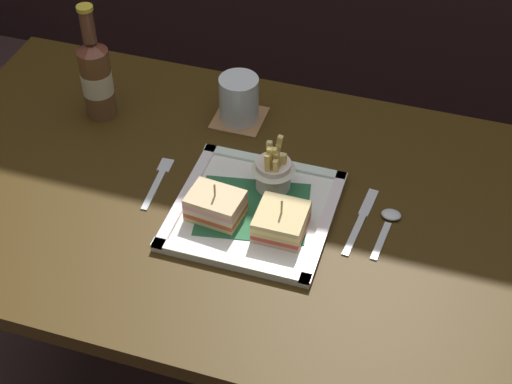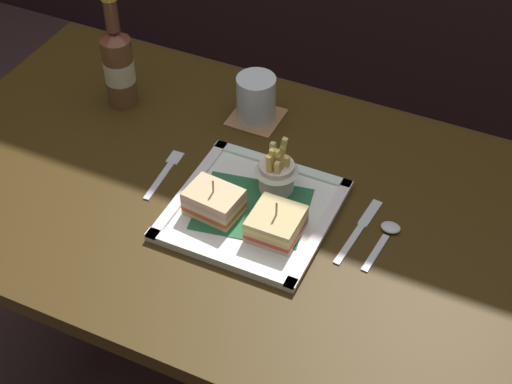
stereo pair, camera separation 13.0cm
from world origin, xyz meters
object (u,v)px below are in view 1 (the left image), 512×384
Objects in this scene: beer_bottle at (96,76)px; water_glass at (239,101)px; sandwich_half_right at (281,222)px; fork at (158,180)px; dining_table at (258,246)px; sandwich_half_left at (215,206)px; knife at (362,218)px; spoon at (389,221)px; square_plate at (254,211)px; fries_cup at (273,169)px.

water_glass is at bearing 13.68° from beer_bottle.
sandwich_half_right reaches higher than fork.
dining_table is 15.25× the size of sandwich_half_right.
dining_table is at bearing 47.09° from sandwich_half_left.
sandwich_half_right is 0.50× the size of knife.
sandwich_half_left is 0.30m from spoon.
square_plate is 0.07m from sandwich_half_right.
water_glass reaches higher than spoon.
water_glass is 0.24m from fork.
fork is at bearing 171.62° from square_plate.
spoon reaches higher than fork.
fries_cup is at bearing 10.25° from fork.
beer_bottle is at bearing 166.33° from knife.
fries_cup is 1.13× the size of water_glass.
beer_bottle is (-0.38, 0.15, 0.21)m from dining_table.
beer_bottle is 0.28m from water_glass.
water_glass is at bearing 120.90° from sandwich_half_right.
sandwich_half_left reaches higher than spoon.
sandwich_half_right is 0.93× the size of water_glass.
sandwich_half_left is 1.15× the size of sandwich_half_right.
fork and knife have the same top height.
water_glass is 0.76× the size of spoon.
dining_table is 5.38× the size of beer_bottle.
dining_table is at bearing -0.28° from fork.
sandwich_half_right is 0.26m from fork.
beer_bottle is 0.64m from spoon.
square_plate is (0.00, -0.03, 0.12)m from dining_table.
spoon reaches higher than knife.
water_glass is at bearing 100.18° from sandwich_half_left.
sandwich_half_left reaches higher than fork.
beer_bottle is (-0.44, 0.22, 0.06)m from sandwich_half_right.
fork is 0.43m from spoon.
sandwich_half_right reaches higher than square_plate.
water_glass reaches higher than fork.
spoon is (0.61, -0.13, -0.09)m from beer_bottle.
dining_table is at bearing -22.07° from beer_bottle.
fork is (-0.20, 0.03, -0.00)m from square_plate.
fries_cup is 0.22m from fork.
fries_cup is 0.62× the size of knife.
square_plate is at bearing -102.78° from fries_cup.
spoon is (0.34, -0.20, -0.04)m from water_glass.
fork is 1.14× the size of spoon.
spoon is at bearing -30.37° from water_glass.
knife is at bearing 13.48° from square_plate.
fork is at bearing 166.10° from sandwich_half_right.
beer_bottle is 2.62× the size of water_glass.
sandwich_half_left reaches higher than dining_table.
fries_cup is at bearing 66.80° from dining_table.
square_plate is 3.18× the size of sandwich_half_right.
sandwich_half_right is (0.06, -0.06, 0.15)m from dining_table.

